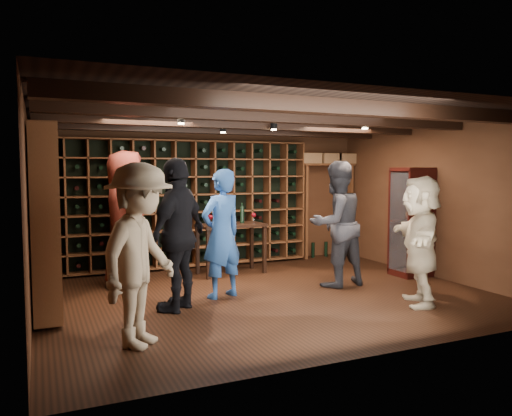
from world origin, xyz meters
name	(u,v)px	position (x,y,z in m)	size (l,w,h in m)	color
ground	(267,295)	(0.00, 0.00, 0.00)	(6.00, 6.00, 0.00)	black
room_shell	(265,120)	(0.00, 0.05, 2.42)	(6.00, 6.00, 6.00)	#56321D
wine_rack_back	(184,203)	(-0.52, 2.33, 1.15)	(4.65, 0.30, 2.20)	brown
wine_rack_left	(44,215)	(-2.83, 0.82, 1.15)	(0.30, 2.65, 2.20)	brown
crate_shelf	(327,179)	(2.41, 2.32, 1.57)	(1.20, 0.32, 2.07)	brown
display_cabinet	(411,224)	(2.71, 0.20, 0.86)	(0.55, 0.50, 1.75)	black
man_blue_shirt	(222,234)	(-0.62, 0.12, 0.88)	(0.64, 0.42, 1.75)	navy
man_grey_suit	(336,224)	(1.19, 0.08, 0.94)	(0.91, 0.71, 1.87)	black
guest_red_floral	(126,219)	(-1.71, 1.28, 1.01)	(0.99, 0.64, 2.03)	maroon
guest_woman_black	(178,234)	(-1.32, -0.24, 0.95)	(1.11, 0.46, 1.89)	black
guest_khaki	(140,255)	(-1.99, -1.34, 0.91)	(1.17, 0.67, 1.82)	gray
guest_beige	(420,240)	(1.61, -1.24, 0.84)	(1.55, 0.49, 1.67)	tan
tasting_table	(231,229)	(0.05, 1.53, 0.75)	(1.16, 0.64, 1.12)	black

